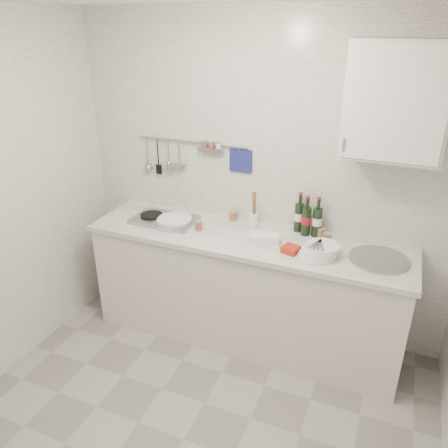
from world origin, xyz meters
The scene contains 15 objects.
floor centered at (0.00, 0.00, 0.00)m, with size 3.00×3.00×0.00m, color slate.
back_wall centered at (0.00, 1.40, 1.25)m, with size 3.00×0.02×2.50m, color silver.
counter centered at (0.01, 1.10, 0.43)m, with size 2.44×0.64×0.96m.
wall_rail centered at (-0.60, 1.37, 1.43)m, with size 0.98×0.09×0.34m.
wall_cabinet centered at (0.90, 1.22, 1.95)m, with size 0.60×0.38×0.70m.
plate_stack_hob centered at (-0.61, 1.07, 0.95)m, with size 0.30×0.29×0.05m.
plate_stack_sink centered at (0.57, 1.01, 0.96)m, with size 0.28×0.27×0.09m.
wine_bottles centered at (0.41, 1.32, 1.07)m, with size 0.22×0.12×0.31m.
butter_dish centered at (0.16, 1.05, 0.95)m, with size 0.21×0.11×0.06m, color white.
strawberry_punnet centered at (0.37, 0.98, 0.94)m, with size 0.11×0.11×0.04m, color red.
utensil_crock centered at (0.00, 1.28, 0.99)m, with size 0.07×0.07×0.30m.
jar_a centered at (-0.20, 1.34, 0.96)m, with size 0.06×0.06×0.08m.
jar_b centered at (0.52, 1.29, 0.96)m, with size 0.06×0.06×0.08m.
jar_c centered at (0.58, 1.22, 0.96)m, with size 0.06×0.06×0.08m.
jar_d centered at (-0.38, 1.06, 0.96)m, with size 0.06×0.06×0.08m.
Camera 1 is at (0.97, -1.67, 2.38)m, focal length 35.00 mm.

